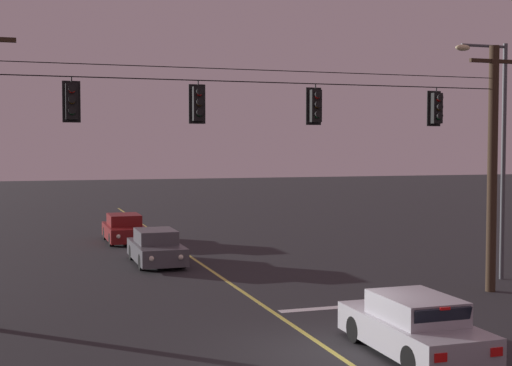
{
  "coord_description": "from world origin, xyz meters",
  "views": [
    {
      "loc": [
        -6.66,
        -14.81,
        4.75
      ],
      "look_at": [
        0.0,
        5.88,
        3.65
      ],
      "focal_mm": 49.85,
      "sensor_mm": 36.0,
      "label": 1
    }
  ],
  "objects_px": {
    "traffic_light_centre": "(316,106)",
    "car_oncoming_lead": "(156,248)",
    "traffic_light_left_inner": "(198,104)",
    "car_oncoming_trailing": "(124,229)",
    "traffic_light_right_inner": "(437,108)",
    "car_waiting_near_lane": "(414,327)",
    "traffic_light_leftmost": "(72,101)",
    "street_lamp_corner": "(497,139)"
  },
  "relations": [
    {
      "from": "traffic_light_leftmost",
      "to": "traffic_light_left_inner",
      "type": "xyz_separation_m",
      "value": [
        3.47,
        0.0,
        0.0
      ]
    },
    {
      "from": "traffic_light_left_inner",
      "to": "car_oncoming_lead",
      "type": "distance_m",
      "value": 10.38
    },
    {
      "from": "traffic_light_leftmost",
      "to": "traffic_light_centre",
      "type": "xyz_separation_m",
      "value": [
        7.05,
        0.0,
        0.0
      ]
    },
    {
      "from": "traffic_light_centre",
      "to": "car_waiting_near_lane",
      "type": "xyz_separation_m",
      "value": [
        0.13,
        -5.55,
        -5.33
      ]
    },
    {
      "from": "car_oncoming_lead",
      "to": "car_oncoming_trailing",
      "type": "distance_m",
      "value": 7.1
    },
    {
      "from": "traffic_light_centre",
      "to": "street_lamp_corner",
      "type": "relative_size",
      "value": 0.14
    },
    {
      "from": "traffic_light_right_inner",
      "to": "car_waiting_near_lane",
      "type": "relative_size",
      "value": 0.28
    },
    {
      "from": "traffic_light_centre",
      "to": "traffic_light_right_inner",
      "type": "xyz_separation_m",
      "value": [
        4.13,
        0.0,
        0.0
      ]
    },
    {
      "from": "traffic_light_right_inner",
      "to": "car_oncoming_lead",
      "type": "relative_size",
      "value": 0.28
    },
    {
      "from": "traffic_light_leftmost",
      "to": "car_oncoming_lead",
      "type": "xyz_separation_m",
      "value": [
        3.78,
        8.9,
        -5.33
      ]
    },
    {
      "from": "traffic_light_leftmost",
      "to": "car_oncoming_lead",
      "type": "relative_size",
      "value": 0.28
    },
    {
      "from": "traffic_light_leftmost",
      "to": "car_waiting_near_lane",
      "type": "xyz_separation_m",
      "value": [
        7.18,
        -5.55,
        -5.33
      ]
    },
    {
      "from": "car_oncoming_lead",
      "to": "street_lamp_corner",
      "type": "height_order",
      "value": "street_lamp_corner"
    },
    {
      "from": "traffic_light_left_inner",
      "to": "car_oncoming_trailing",
      "type": "bearing_deg",
      "value": 90.22
    },
    {
      "from": "traffic_light_right_inner",
      "to": "car_oncoming_lead",
      "type": "bearing_deg",
      "value": 129.72
    },
    {
      "from": "traffic_light_left_inner",
      "to": "street_lamp_corner",
      "type": "height_order",
      "value": "street_lamp_corner"
    },
    {
      "from": "traffic_light_left_inner",
      "to": "street_lamp_corner",
      "type": "xyz_separation_m",
      "value": [
        11.26,
        1.75,
        -0.95
      ]
    },
    {
      "from": "car_waiting_near_lane",
      "to": "car_oncoming_trailing",
      "type": "height_order",
      "value": "same"
    },
    {
      "from": "traffic_light_right_inner",
      "to": "car_oncoming_trailing",
      "type": "xyz_separation_m",
      "value": [
        -7.77,
        16.0,
        -5.33
      ]
    },
    {
      "from": "traffic_light_leftmost",
      "to": "car_oncoming_trailing",
      "type": "height_order",
      "value": "traffic_light_leftmost"
    },
    {
      "from": "car_oncoming_trailing",
      "to": "traffic_light_leftmost",
      "type": "bearing_deg",
      "value": -102.04
    },
    {
      "from": "traffic_light_centre",
      "to": "car_oncoming_lead",
      "type": "relative_size",
      "value": 0.28
    },
    {
      "from": "traffic_light_leftmost",
      "to": "traffic_light_left_inner",
      "type": "height_order",
      "value": "same"
    },
    {
      "from": "traffic_light_left_inner",
      "to": "car_waiting_near_lane",
      "type": "height_order",
      "value": "traffic_light_left_inner"
    },
    {
      "from": "street_lamp_corner",
      "to": "car_oncoming_trailing",
      "type": "bearing_deg",
      "value": 128.49
    },
    {
      "from": "traffic_light_leftmost",
      "to": "traffic_light_right_inner",
      "type": "bearing_deg",
      "value": 0.0
    },
    {
      "from": "traffic_light_left_inner",
      "to": "car_waiting_near_lane",
      "type": "xyz_separation_m",
      "value": [
        3.71,
        -5.55,
        -5.33
      ]
    },
    {
      "from": "traffic_light_left_inner",
      "to": "car_waiting_near_lane",
      "type": "relative_size",
      "value": 0.28
    },
    {
      "from": "traffic_light_left_inner",
      "to": "traffic_light_right_inner",
      "type": "height_order",
      "value": "same"
    },
    {
      "from": "traffic_light_right_inner",
      "to": "car_waiting_near_lane",
      "type": "height_order",
      "value": "traffic_light_right_inner"
    },
    {
      "from": "traffic_light_right_inner",
      "to": "car_oncoming_trailing",
      "type": "bearing_deg",
      "value": 115.91
    },
    {
      "from": "traffic_light_centre",
      "to": "car_waiting_near_lane",
      "type": "height_order",
      "value": "traffic_light_centre"
    },
    {
      "from": "traffic_light_leftmost",
      "to": "traffic_light_right_inner",
      "type": "distance_m",
      "value": 11.18
    },
    {
      "from": "traffic_light_leftmost",
      "to": "traffic_light_centre",
      "type": "relative_size",
      "value": 1.0
    },
    {
      "from": "car_oncoming_trailing",
      "to": "traffic_light_right_inner",
      "type": "bearing_deg",
      "value": -64.09
    },
    {
      "from": "street_lamp_corner",
      "to": "traffic_light_left_inner",
      "type": "bearing_deg",
      "value": -171.16
    },
    {
      "from": "traffic_light_leftmost",
      "to": "car_oncoming_trailing",
      "type": "xyz_separation_m",
      "value": [
        3.41,
        16.0,
        -5.33
      ]
    },
    {
      "from": "traffic_light_centre",
      "to": "car_waiting_near_lane",
      "type": "bearing_deg",
      "value": -88.67
    },
    {
      "from": "traffic_light_left_inner",
      "to": "car_oncoming_trailing",
      "type": "distance_m",
      "value": 16.86
    },
    {
      "from": "car_waiting_near_lane",
      "to": "street_lamp_corner",
      "type": "relative_size",
      "value": 0.51
    },
    {
      "from": "car_oncoming_lead",
      "to": "car_waiting_near_lane",
      "type": "bearing_deg",
      "value": -76.77
    },
    {
      "from": "car_waiting_near_lane",
      "to": "car_oncoming_lead",
      "type": "xyz_separation_m",
      "value": [
        -3.4,
        14.45,
        -0.0
      ]
    }
  ]
}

